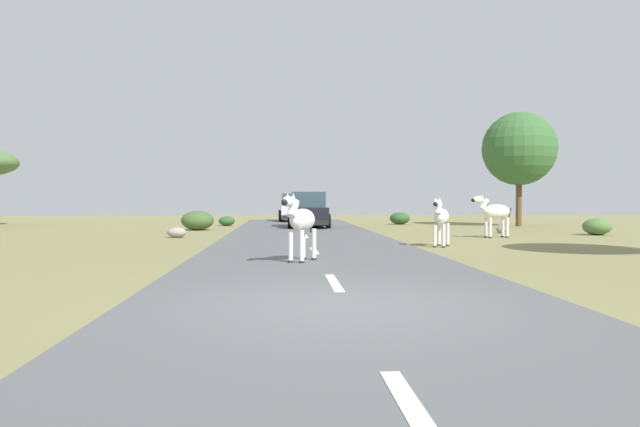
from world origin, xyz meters
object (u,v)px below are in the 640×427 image
Objects in this scene: zebra_1 at (494,212)px; bush_1 at (597,227)px; zebra_0 at (301,221)px; car_1 at (308,211)px; bush_3 at (400,218)px; zebra_2 at (441,217)px; bush_0 at (227,221)px; rock_1 at (501,230)px; car_0 at (295,208)px; bush_2 at (198,220)px; rock_2 at (177,232)px; tree_3 at (519,149)px.

zebra_1 reaches higher than bush_1.
zebra_0 is 0.35× the size of car_1.
bush_3 is (5.37, 3.74, -0.51)m from car_1.
zebra_2 is 16.29m from bush_0.
zebra_2 is at bearing 107.06° from car_1.
zebra_2 is at bearing -97.06° from bush_3.
zebra_2 is 1.30× the size of bush_3.
bush_0 is (-4.27, 2.54, -0.59)m from car_1.
rock_1 is (-3.32, 1.54, -0.19)m from bush_1.
car_0 reaches higher than zebra_0.
rock_2 is at bearing -90.21° from bush_2.
rock_2 reaches higher than rock_1.
car_0 reaches higher than zebra_1.
bush_0 is at bearing 77.74° from bush_2.
zebra_1 is 10.23m from car_1.
rock_2 is (-0.02, -5.22, -0.26)m from bush_2.
bush_0 is at bearing -30.02° from car_1.
tree_3 is 17.02m from bush_2.
rock_1 is at bearing 121.58° from car_0.
zebra_2 reaches higher than bush_2.
bush_0 reaches higher than rock_1.
bush_2 is (-16.38, -2.84, -3.63)m from tree_3.
car_1 is at bearing 147.87° from rock_1.
car_0 reaches higher than bush_3.
tree_3 is 5.28× the size of bush_3.
car_0 is (-3.94, 19.85, -0.04)m from zebra_2.
zebra_1 is 1.13× the size of zebra_2.
car_0 reaches higher than rock_1.
zebra_2 is 2.07× the size of rock_2.
bush_1 is at bearing 127.56° from car_0.
zebra_1 is 10.53m from tree_3.
bush_2 is at bearing -170.18° from tree_3.
rock_2 is (-11.77, 0.87, -0.76)m from zebra_1.
car_0 is at bearing 149.11° from tree_3.
car_1 reaches higher than zebra_1.
car_0 is at bearing 55.65° from bush_0.
bush_0 is at bearing -172.90° from bush_3.
tree_3 is (4.63, 8.93, 3.12)m from zebra_1.
bush_2 reaches higher than bush_1.
bush_1 is 2.78× the size of rock_1.
bush_1 is at bearing -24.97° from rock_1.
zebra_2 is 0.99× the size of bush_2.
zebra_1 is 1.12× the size of bush_2.
zebra_2 is at bearing 99.98° from car_0.
tree_3 is at bearing -94.94° from zebra_2.
zebra_1 is at bearing -106.43° from zebra_0.
rock_2 is at bearing -178.38° from bush_1.
zebra_1 is 0.28× the size of tree_3.
bush_3 is 9.08m from rock_1.
zebra_1 is 1.96× the size of bush_0.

